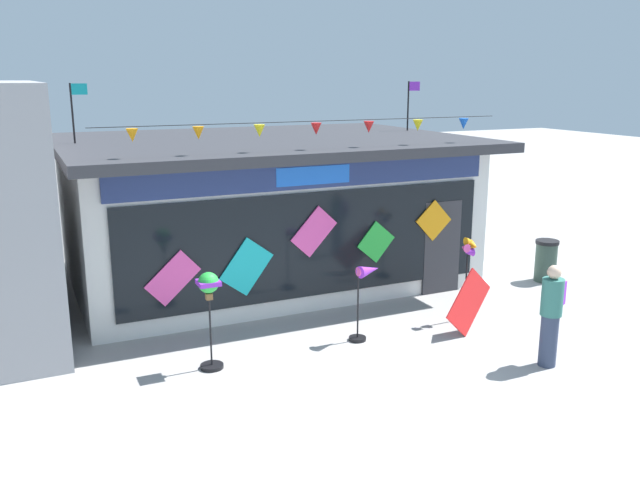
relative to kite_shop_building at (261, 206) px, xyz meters
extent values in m
plane|color=#9E9B99|center=(-0.77, -6.77, -1.64)|extent=(80.00, 80.00, 0.00)
cube|color=silver|center=(0.00, 0.06, -0.12)|extent=(8.37, 5.86, 3.03)
cube|color=#333338|center=(0.00, -0.35, 1.50)|extent=(8.77, 6.69, 0.20)
cube|color=navy|center=(0.00, -2.91, 1.10)|extent=(7.70, 0.08, 0.50)
cube|color=blue|center=(0.00, -2.94, 1.10)|extent=(1.51, 0.04, 0.35)
cube|color=black|center=(0.00, -2.90, -0.26)|extent=(7.53, 0.06, 2.06)
cube|color=#333338|center=(3.01, -2.91, -0.64)|extent=(0.90, 0.07, 2.00)
cube|color=#EA4CA3|center=(-2.75, -2.96, -0.56)|extent=(1.03, 0.03, 1.00)
cube|color=#19B7BC|center=(-1.37, -2.96, -0.52)|extent=(1.07, 0.03, 1.12)
cube|color=#EA4CA3|center=(0.00, -2.96, 0.01)|extent=(0.98, 0.03, 0.99)
cube|color=green|center=(1.37, -2.96, -0.33)|extent=(0.86, 0.03, 0.87)
cube|color=orange|center=(2.74, -2.96, -0.01)|extent=(0.87, 0.03, 0.87)
cylinder|color=black|center=(0.00, -3.07, 2.11)|extent=(8.03, 0.01, 0.01)
cone|color=orange|center=(-3.30, -3.07, 1.97)|extent=(0.20, 0.20, 0.22)
cone|color=orange|center=(-2.20, -3.07, 1.97)|extent=(0.20, 0.20, 0.22)
cone|color=yellow|center=(-1.10, -3.07, 1.97)|extent=(0.20, 0.20, 0.22)
cone|color=red|center=(0.00, -3.07, 1.97)|extent=(0.20, 0.20, 0.22)
cone|color=red|center=(1.10, -3.07, 1.97)|extent=(0.20, 0.20, 0.22)
cone|color=yellow|center=(2.20, -3.07, 1.97)|extent=(0.20, 0.20, 0.22)
cone|color=blue|center=(3.30, -3.07, 1.97)|extent=(0.20, 0.20, 0.22)
cylinder|color=black|center=(-3.94, 0.06, 2.19)|extent=(0.04, 0.04, 1.19)
cube|color=#19B7BC|center=(-3.78, 0.06, 2.67)|extent=(0.32, 0.02, 0.22)
cylinder|color=black|center=(3.93, 0.06, 2.20)|extent=(0.04, 0.04, 1.20)
cube|color=purple|center=(4.09, 0.06, 2.68)|extent=(0.32, 0.02, 0.22)
cylinder|color=black|center=(-2.54, -4.61, -1.61)|extent=(0.37, 0.37, 0.06)
cylinder|color=black|center=(-2.54, -4.61, -1.00)|extent=(0.03, 0.03, 1.27)
sphere|color=green|center=(-2.54, -4.61, -0.20)|extent=(0.33, 0.33, 0.33)
cube|color=purple|center=(-2.54, -4.61, -0.20)|extent=(0.34, 0.34, 0.07)
cube|color=brown|center=(-2.54, -4.61, -0.43)|extent=(0.10, 0.10, 0.10)
cylinder|color=black|center=(0.12, -4.56, -1.61)|extent=(0.31, 0.31, 0.06)
cylinder|color=black|center=(0.12, -4.56, -1.00)|extent=(0.03, 0.03, 1.26)
cone|color=purple|center=(0.34, -4.56, -0.37)|extent=(0.47, 0.31, 0.21)
cylinder|color=#EA4CA3|center=(0.12, -4.56, -0.37)|extent=(0.03, 0.16, 0.16)
cylinder|color=black|center=(2.47, -4.50, -1.61)|extent=(0.35, 0.35, 0.06)
cylinder|color=black|center=(2.47, -4.50, -0.91)|extent=(0.03, 0.03, 1.45)
cylinder|color=black|center=(2.47, -4.54, -0.19)|extent=(0.06, 0.04, 0.06)
cone|color=orange|center=(2.59, -4.54, -0.19)|extent=(0.16, 0.17, 0.16)
cone|color=orange|center=(2.47, -4.54, -0.07)|extent=(0.17, 0.16, 0.16)
cone|color=#EA4CA3|center=(2.36, -4.54, -0.19)|extent=(0.16, 0.17, 0.16)
cone|color=purple|center=(2.47, -4.54, -0.30)|extent=(0.17, 0.16, 0.16)
cylinder|color=#333D56|center=(2.40, -6.78, -1.21)|extent=(0.28, 0.28, 0.86)
cylinder|color=#337066|center=(2.40, -6.78, -0.48)|extent=(0.34, 0.34, 0.60)
sphere|color=beige|center=(2.40, -6.78, -0.07)|extent=(0.22, 0.22, 0.22)
cube|color=purple|center=(2.58, -6.68, -0.45)|extent=(0.26, 0.30, 0.38)
cylinder|color=#2D4238|center=(5.67, -3.22, -1.20)|extent=(0.48, 0.48, 0.87)
cylinder|color=black|center=(5.67, -3.22, -0.72)|extent=(0.52, 0.52, 0.08)
cube|color=red|center=(2.10, -5.08, -1.05)|extent=(1.17, 0.34, 1.17)
camera|label=1|loc=(-5.11, -14.30, 2.90)|focal=37.40mm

